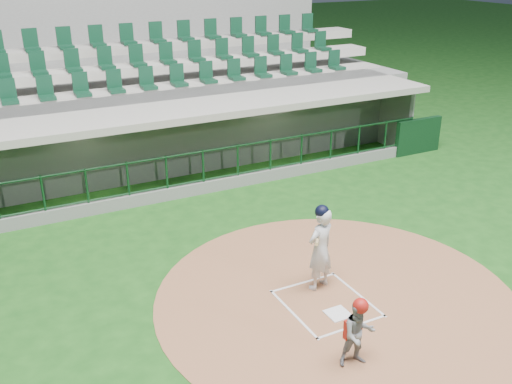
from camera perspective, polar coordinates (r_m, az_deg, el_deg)
ground at (r=11.64m, az=6.20°, el=-10.34°), size 120.00×120.00×0.00m
dirt_circle at (r=11.64m, az=8.00°, el=-10.39°), size 7.20×7.20×0.01m
home_plate at (r=11.15m, az=8.19°, el=-11.96°), size 0.43×0.43×0.02m
batter_box_chalk at (r=11.42m, az=7.03°, el=-10.99°), size 1.55×1.80×0.01m
dugout_structure at (r=17.63m, az=-7.84°, el=4.86°), size 16.40×3.70×3.00m
seating_deck at (r=20.34m, az=-10.72°, el=8.49°), size 17.00×6.72×5.15m
batter at (r=11.45m, az=6.44°, el=-5.53°), size 0.90×0.93×1.84m
catcher at (r=9.70m, az=10.19°, el=-13.63°), size 0.66×0.56×1.26m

